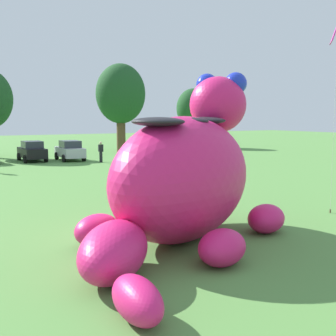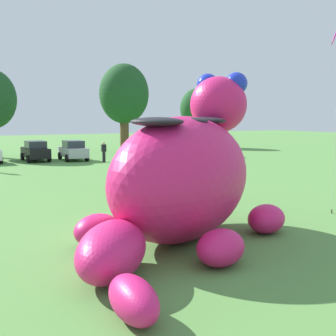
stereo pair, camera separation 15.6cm
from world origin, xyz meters
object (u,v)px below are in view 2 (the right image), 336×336
at_px(car_silver, 73,150).
at_px(spectator_near_inflatable, 104,152).
at_px(car_black, 35,151).
at_px(giant_inflatable_creature, 184,176).

distance_m(car_silver, spectator_near_inflatable, 3.28).
bearing_deg(car_silver, car_black, 163.08).
bearing_deg(car_silver, spectator_near_inflatable, -57.20).
relative_size(car_silver, spectator_near_inflatable, 2.43).
xyz_separation_m(car_silver, spectator_near_inflatable, (1.78, -2.75, -0.01)).
height_order(giant_inflatable_creature, spectator_near_inflatable, giant_inflatable_creature).
bearing_deg(car_black, car_silver, -16.92).
height_order(giant_inflatable_creature, car_silver, giant_inflatable_creature).
height_order(car_black, car_silver, same).
bearing_deg(car_black, spectator_near_inflatable, -37.50).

